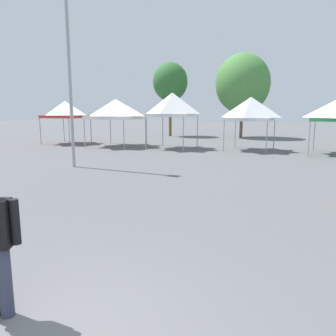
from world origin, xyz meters
name	(u,v)px	position (x,y,z in m)	size (l,w,h in m)	color
canopy_tent_behind_right	(65,109)	(-15.50, 17.60, 2.63)	(2.96, 2.96, 3.28)	#9E9EA3
canopy_tent_center	(116,109)	(-10.85, 17.61, 2.66)	(3.40, 3.40, 3.36)	#9E9EA3
canopy_tent_far_right	(172,105)	(-6.65, 18.04, 2.93)	(2.85, 2.85, 3.72)	#9E9EA3
canopy_tent_behind_left	(251,109)	(-1.68, 19.17, 2.65)	(2.84, 2.84, 3.40)	#9E9EA3
light_pole_opposite_side	(68,52)	(-7.66, 9.35, 5.06)	(0.36, 0.36, 8.98)	#9E9EA3
tree_behind_tents_center	(243,84)	(-4.50, 29.15, 5.01)	(5.02, 5.02, 7.78)	brown
tree_behind_tents_right	(170,82)	(-11.36, 27.92, 5.30)	(3.41, 3.41, 7.19)	brown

